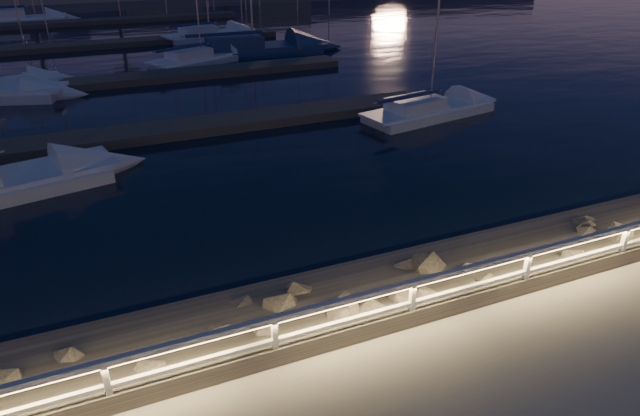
{
  "coord_description": "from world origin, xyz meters",
  "views": [
    {
      "loc": [
        -4.59,
        -8.14,
        7.51
      ],
      "look_at": [
        0.65,
        4.0,
        0.95
      ],
      "focal_mm": 32.0,
      "sensor_mm": 36.0,
      "label": 1
    }
  ],
  "objects_px": {
    "sailboat_k": "(207,34)",
    "sailboat_l": "(249,48)",
    "sailboat_c": "(427,109)",
    "sailboat_m": "(19,18)",
    "guard_rail": "(367,304)",
    "sailboat_g": "(199,58)"
  },
  "relations": [
    {
      "from": "sailboat_k",
      "to": "sailboat_l",
      "type": "height_order",
      "value": "sailboat_l"
    },
    {
      "from": "sailboat_c",
      "to": "sailboat_m",
      "type": "height_order",
      "value": "sailboat_m"
    },
    {
      "from": "guard_rail",
      "to": "sailboat_l",
      "type": "relative_size",
      "value": 2.57
    },
    {
      "from": "guard_rail",
      "to": "sailboat_c",
      "type": "distance_m",
      "value": 17.25
    },
    {
      "from": "sailboat_l",
      "to": "sailboat_c",
      "type": "bearing_deg",
      "value": -76.1
    },
    {
      "from": "guard_rail",
      "to": "sailboat_c",
      "type": "relative_size",
      "value": 3.69
    },
    {
      "from": "guard_rail",
      "to": "sailboat_g",
      "type": "distance_m",
      "value": 29.6
    },
    {
      "from": "guard_rail",
      "to": "sailboat_k",
      "type": "relative_size",
      "value": 3.56
    },
    {
      "from": "guard_rail",
      "to": "sailboat_c",
      "type": "height_order",
      "value": "sailboat_c"
    },
    {
      "from": "sailboat_g",
      "to": "sailboat_l",
      "type": "xyz_separation_m",
      "value": [
        3.84,
        1.41,
        0.07
      ]
    },
    {
      "from": "sailboat_c",
      "to": "sailboat_l",
      "type": "bearing_deg",
      "value": 91.22
    },
    {
      "from": "sailboat_k",
      "to": "sailboat_m",
      "type": "height_order",
      "value": "sailboat_m"
    },
    {
      "from": "sailboat_k",
      "to": "sailboat_l",
      "type": "bearing_deg",
      "value": -93.43
    },
    {
      "from": "sailboat_k",
      "to": "sailboat_l",
      "type": "distance_m",
      "value": 7.48
    },
    {
      "from": "sailboat_c",
      "to": "sailboat_l",
      "type": "xyz_separation_m",
      "value": [
        -3.43,
        17.08,
        0.08
      ]
    },
    {
      "from": "sailboat_g",
      "to": "sailboat_m",
      "type": "height_order",
      "value": "sailboat_m"
    },
    {
      "from": "guard_rail",
      "to": "sailboat_m",
      "type": "height_order",
      "value": "sailboat_m"
    },
    {
      "from": "sailboat_g",
      "to": "sailboat_m",
      "type": "relative_size",
      "value": 0.92
    },
    {
      "from": "guard_rail",
      "to": "sailboat_k",
      "type": "distance_m",
      "value": 38.64
    },
    {
      "from": "sailboat_k",
      "to": "sailboat_m",
      "type": "xyz_separation_m",
      "value": [
        -14.04,
        14.62,
        0.07
      ]
    },
    {
      "from": "sailboat_g",
      "to": "sailboat_k",
      "type": "height_order",
      "value": "sailboat_k"
    },
    {
      "from": "sailboat_c",
      "to": "sailboat_l",
      "type": "height_order",
      "value": "sailboat_l"
    }
  ]
}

